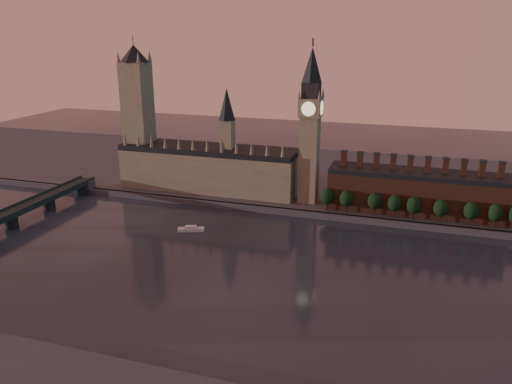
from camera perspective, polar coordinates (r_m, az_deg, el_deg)
ground at (r=249.63m, az=-1.70°, el=-9.50°), size 900.00×900.00×0.00m
north_bank at (r=409.85m, az=6.51°, el=1.79°), size 900.00×182.00×4.00m
palace_of_westminster at (r=364.32m, az=-5.36°, el=2.98°), size 130.00×30.30×74.00m
victoria_tower at (r=381.69m, az=-13.34°, el=9.01°), size 24.00×24.00×108.00m
big_ben at (r=330.46m, az=6.21°, el=7.67°), size 15.00×15.00×107.00m
chimney_block at (r=333.45m, az=17.84°, el=0.09°), size 110.00×25.00×37.00m
embankment_tree_0 at (r=324.32m, az=8.12°, el=-0.51°), size 8.60×8.60×14.88m
embankment_tree_1 at (r=322.32m, az=10.28°, el=-0.74°), size 8.60×8.60×14.88m
embankment_tree_2 at (r=321.33m, az=13.40°, el=-1.01°), size 8.60×8.60×14.88m
embankment_tree_3 at (r=320.38m, az=15.55°, el=-1.24°), size 8.60×8.60×14.88m
embankment_tree_4 at (r=319.94m, az=17.55°, el=-1.45°), size 8.60×8.60×14.88m
embankment_tree_5 at (r=320.16m, az=20.36°, el=-1.73°), size 8.60×8.60×14.88m
embankment_tree_6 at (r=322.11m, az=23.36°, el=-1.98°), size 8.60×8.60×14.88m
embankment_tree_7 at (r=324.29m, az=25.67°, el=-2.16°), size 8.60×8.60×14.88m
river_boat at (r=304.14m, az=-7.44°, el=-4.21°), size 16.44×9.55×3.17m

